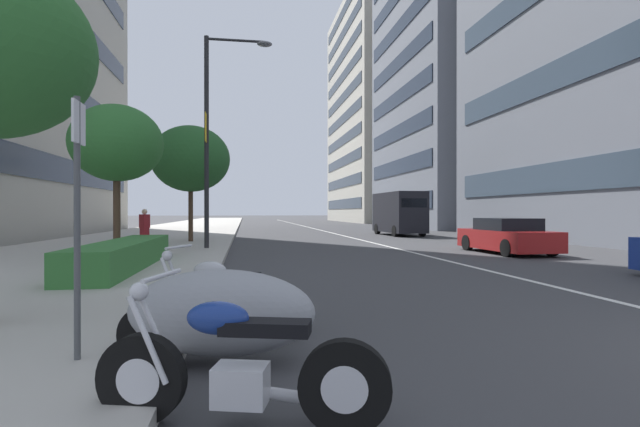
{
  "coord_description": "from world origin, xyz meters",
  "views": [
    {
      "loc": [
        -3.0,
        6.34,
        1.55
      ],
      "look_at": [
        17.65,
        3.01,
        1.48
      ],
      "focal_mm": 26.15,
      "sensor_mm": 36.0,
      "label": 1
    }
  ],
  "objects_px": {
    "street_lamp_with_banners": "(216,121)",
    "motorcycle_under_tarp": "(238,369)",
    "motorcycle_mid_row": "(220,299)",
    "parking_sign_by_curb": "(78,201)",
    "car_lead_in_lane": "(507,237)",
    "motorcycle_nearest_camera": "(219,313)",
    "delivery_van_ahead": "(399,213)",
    "pedestrian_on_plaza": "(145,228)",
    "street_tree_near_plaza_corner": "(117,144)",
    "street_tree_by_lamp_post": "(191,159)"
  },
  "relations": [
    {
      "from": "parking_sign_by_curb",
      "to": "pedestrian_on_plaza",
      "type": "height_order",
      "value": "parking_sign_by_curb"
    },
    {
      "from": "motorcycle_nearest_camera",
      "to": "delivery_van_ahead",
      "type": "height_order",
      "value": "delivery_van_ahead"
    },
    {
      "from": "motorcycle_mid_row",
      "to": "motorcycle_nearest_camera",
      "type": "bearing_deg",
      "value": 116.77
    },
    {
      "from": "motorcycle_under_tarp",
      "to": "street_lamp_with_banners",
      "type": "xyz_separation_m",
      "value": [
        15.23,
        1.05,
        4.69
      ]
    },
    {
      "from": "car_lead_in_lane",
      "to": "motorcycle_mid_row",
      "type": "bearing_deg",
      "value": 134.19
    },
    {
      "from": "street_tree_near_plaza_corner",
      "to": "pedestrian_on_plaza",
      "type": "height_order",
      "value": "street_tree_near_plaza_corner"
    },
    {
      "from": "street_tree_by_lamp_post",
      "to": "pedestrian_on_plaza",
      "type": "distance_m",
      "value": 5.15
    },
    {
      "from": "pedestrian_on_plaza",
      "to": "motorcycle_mid_row",
      "type": "bearing_deg",
      "value": -114.0
    },
    {
      "from": "motorcycle_under_tarp",
      "to": "motorcycle_mid_row",
      "type": "bearing_deg",
      "value": -69.24
    },
    {
      "from": "motorcycle_mid_row",
      "to": "street_tree_near_plaza_corner",
      "type": "height_order",
      "value": "street_tree_near_plaza_corner"
    },
    {
      "from": "delivery_van_ahead",
      "to": "street_lamp_with_banners",
      "type": "bearing_deg",
      "value": 132.8
    },
    {
      "from": "parking_sign_by_curb",
      "to": "pedestrian_on_plaza",
      "type": "relative_size",
      "value": 1.65
    },
    {
      "from": "motorcycle_under_tarp",
      "to": "street_lamp_with_banners",
      "type": "relative_size",
      "value": 0.26
    },
    {
      "from": "street_tree_by_lamp_post",
      "to": "pedestrian_on_plaza",
      "type": "bearing_deg",
      "value": 160.73
    },
    {
      "from": "street_tree_near_plaza_corner",
      "to": "delivery_van_ahead",
      "type": "bearing_deg",
      "value": -45.21
    },
    {
      "from": "delivery_van_ahead",
      "to": "pedestrian_on_plaza",
      "type": "height_order",
      "value": "delivery_van_ahead"
    },
    {
      "from": "motorcycle_nearest_camera",
      "to": "street_tree_by_lamp_post",
      "type": "xyz_separation_m",
      "value": [
        18.14,
        2.3,
        3.56
      ]
    },
    {
      "from": "motorcycle_mid_row",
      "to": "car_lead_in_lane",
      "type": "bearing_deg",
      "value": -110.6
    },
    {
      "from": "delivery_van_ahead",
      "to": "pedestrian_on_plaza",
      "type": "bearing_deg",
      "value": 125.14
    },
    {
      "from": "street_tree_by_lamp_post",
      "to": "motorcycle_under_tarp",
      "type": "bearing_deg",
      "value": -172.69
    },
    {
      "from": "motorcycle_under_tarp",
      "to": "street_lamp_with_banners",
      "type": "bearing_deg",
      "value": -70.8
    },
    {
      "from": "motorcycle_under_tarp",
      "to": "street_tree_by_lamp_post",
      "type": "height_order",
      "value": "street_tree_by_lamp_post"
    },
    {
      "from": "car_lead_in_lane",
      "to": "parking_sign_by_curb",
      "type": "relative_size",
      "value": 1.73
    },
    {
      "from": "pedestrian_on_plaza",
      "to": "delivery_van_ahead",
      "type": "bearing_deg",
      "value": -2.36
    },
    {
      "from": "street_tree_near_plaza_corner",
      "to": "motorcycle_under_tarp",
      "type": "bearing_deg",
      "value": -162.03
    },
    {
      "from": "car_lead_in_lane",
      "to": "street_tree_by_lamp_post",
      "type": "height_order",
      "value": "street_tree_by_lamp_post"
    },
    {
      "from": "car_lead_in_lane",
      "to": "street_tree_by_lamp_post",
      "type": "bearing_deg",
      "value": 60.53
    },
    {
      "from": "street_lamp_with_banners",
      "to": "motorcycle_under_tarp",
      "type": "bearing_deg",
      "value": -176.07
    },
    {
      "from": "car_lead_in_lane",
      "to": "street_lamp_with_banners",
      "type": "bearing_deg",
      "value": 76.69
    },
    {
      "from": "motorcycle_nearest_camera",
      "to": "motorcycle_mid_row",
      "type": "xyz_separation_m",
      "value": [
        1.32,
        0.05,
        -0.1
      ]
    },
    {
      "from": "street_lamp_with_banners",
      "to": "street_tree_by_lamp_post",
      "type": "relative_size",
      "value": 1.5
    },
    {
      "from": "delivery_van_ahead",
      "to": "pedestrian_on_plaza",
      "type": "distance_m",
      "value": 17.55
    },
    {
      "from": "motorcycle_nearest_camera",
      "to": "pedestrian_on_plaza",
      "type": "xyz_separation_m",
      "value": [
        14.32,
        3.63,
        0.38
      ]
    },
    {
      "from": "motorcycle_mid_row",
      "to": "parking_sign_by_curb",
      "type": "relative_size",
      "value": 0.83
    },
    {
      "from": "delivery_van_ahead",
      "to": "pedestrian_on_plaza",
      "type": "xyz_separation_m",
      "value": [
        -10.57,
        14.0,
        -0.6
      ]
    },
    {
      "from": "motorcycle_mid_row",
      "to": "parking_sign_by_curb",
      "type": "distance_m",
      "value": 2.26
    },
    {
      "from": "motorcycle_under_tarp",
      "to": "parking_sign_by_curb",
      "type": "bearing_deg",
      "value": -26.13
    },
    {
      "from": "motorcycle_nearest_camera",
      "to": "delivery_van_ahead",
      "type": "relative_size",
      "value": 0.39
    },
    {
      "from": "delivery_van_ahead",
      "to": "motorcycle_mid_row",
      "type": "bearing_deg",
      "value": 154.24
    },
    {
      "from": "motorcycle_nearest_camera",
      "to": "pedestrian_on_plaza",
      "type": "relative_size",
      "value": 1.37
    },
    {
      "from": "motorcycle_mid_row",
      "to": "street_tree_by_lamp_post",
      "type": "height_order",
      "value": "street_tree_by_lamp_post"
    },
    {
      "from": "delivery_van_ahead",
      "to": "street_tree_by_lamp_post",
      "type": "height_order",
      "value": "street_tree_by_lamp_post"
    },
    {
      "from": "motorcycle_nearest_camera",
      "to": "car_lead_in_lane",
      "type": "relative_size",
      "value": 0.48
    },
    {
      "from": "delivery_van_ahead",
      "to": "street_tree_by_lamp_post",
      "type": "xyz_separation_m",
      "value": [
        -6.75,
        12.67,
        2.58
      ]
    },
    {
      "from": "motorcycle_nearest_camera",
      "to": "street_tree_near_plaza_corner",
      "type": "height_order",
      "value": "street_tree_near_plaza_corner"
    },
    {
      "from": "motorcycle_mid_row",
      "to": "car_lead_in_lane",
      "type": "relative_size",
      "value": 0.48
    },
    {
      "from": "car_lead_in_lane",
      "to": "parking_sign_by_curb",
      "type": "bearing_deg",
      "value": 134.58
    },
    {
      "from": "motorcycle_under_tarp",
      "to": "parking_sign_by_curb",
      "type": "relative_size",
      "value": 0.84
    },
    {
      "from": "motorcycle_nearest_camera",
      "to": "street_tree_near_plaza_corner",
      "type": "bearing_deg",
      "value": -58.62
    },
    {
      "from": "street_tree_near_plaza_corner",
      "to": "pedestrian_on_plaza",
      "type": "distance_m",
      "value": 4.48
    }
  ]
}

